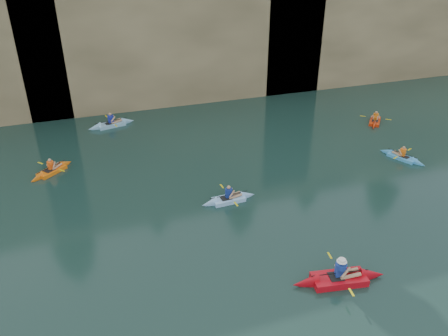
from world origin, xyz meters
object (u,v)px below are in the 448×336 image
object	(u,v)px
main_kayaker	(339,278)
kayaker_red_far	(375,121)
kayaker_ltblue_near	(229,199)
kayaker_orange	(52,171)

from	to	relation	value
main_kayaker	kayaker_red_far	bearing A→B (deg)	59.17
main_kayaker	kayaker_ltblue_near	distance (m)	7.47
kayaker_ltblue_near	kayaker_red_far	size ratio (longest dim) A/B	1.09
kayaker_red_far	kayaker_ltblue_near	bearing A→B (deg)	156.62
kayaker_red_far	kayaker_orange	bearing A→B (deg)	131.82
main_kayaker	kayaker_orange	distance (m)	17.38
kayaker_orange	main_kayaker	bearing A→B (deg)	-91.77
kayaker_orange	kayaker_red_far	distance (m)	22.78
main_kayaker	kayaker_orange	world-z (taller)	main_kayaker
kayaker_ltblue_near	kayaker_red_far	world-z (taller)	kayaker_ltblue_near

